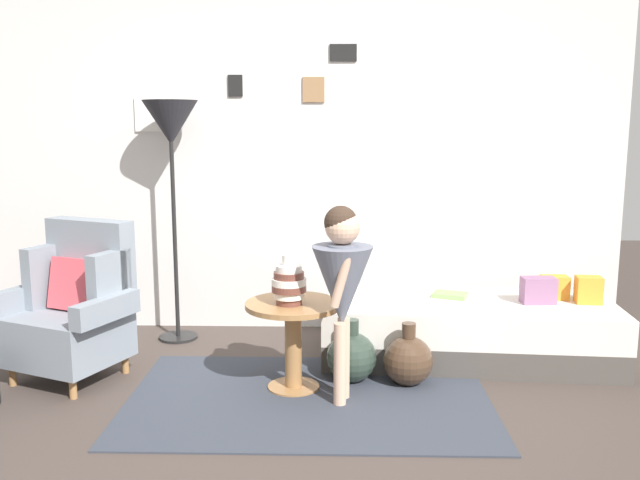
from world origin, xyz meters
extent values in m
plane|color=#423833|center=(0.00, 0.00, 0.00)|extent=(12.00, 12.00, 0.00)
cube|color=silver|center=(0.00, 1.95, 1.30)|extent=(4.80, 0.10, 2.60)
cube|color=olive|center=(0.08, 1.90, 1.81)|extent=(0.16, 0.02, 0.18)
cube|color=silver|center=(0.08, 1.89, 1.81)|extent=(0.12, 0.01, 0.14)
cube|color=black|center=(0.30, 1.90, 2.07)|extent=(0.20, 0.02, 0.12)
cube|color=slate|center=(0.30, 1.89, 2.07)|extent=(0.15, 0.01, 0.09)
cube|color=white|center=(-1.14, 1.90, 1.63)|extent=(0.22, 0.02, 0.25)
cube|color=gray|center=(-1.14, 1.89, 1.63)|extent=(0.17, 0.01, 0.19)
cube|color=black|center=(-0.50, 1.90, 1.84)|extent=(0.11, 0.02, 0.16)
cube|color=gray|center=(-0.50, 1.89, 1.84)|extent=(0.08, 0.01, 0.12)
cube|color=#333842|center=(0.10, 0.49, 0.01)|extent=(2.07, 1.36, 0.01)
cylinder|color=#9E7042|center=(-1.70, 0.65, 0.06)|extent=(0.04, 0.04, 0.12)
cylinder|color=#9E7042|center=(-1.26, 0.46, 0.06)|extent=(0.04, 0.04, 0.12)
cylinder|color=#9E7042|center=(-1.53, 1.06, 0.06)|extent=(0.04, 0.04, 0.12)
cylinder|color=#9E7042|center=(-1.08, 0.88, 0.06)|extent=(0.04, 0.04, 0.12)
cube|color=gray|center=(-1.39, 0.76, 0.27)|extent=(0.77, 0.75, 0.30)
cube|color=gray|center=(-1.30, 0.98, 0.70)|extent=(0.61, 0.36, 0.55)
cube|color=gray|center=(-1.59, 0.95, 0.61)|extent=(0.19, 0.31, 0.39)
cube|color=gray|center=(-1.12, 0.75, 0.61)|extent=(0.19, 0.31, 0.39)
cube|color=gray|center=(-1.70, 0.87, 0.49)|extent=(0.28, 0.50, 0.14)
cube|color=gray|center=(-1.10, 0.62, 0.49)|extent=(0.28, 0.50, 0.14)
cube|color=#D64C56|center=(-1.35, 0.85, 0.58)|extent=(0.40, 0.29, 0.33)
cube|color=#4C4742|center=(1.14, 1.20, 0.09)|extent=(1.95, 0.94, 0.18)
cube|color=silver|center=(1.14, 1.20, 0.29)|extent=(1.95, 0.94, 0.22)
cube|color=orange|center=(1.91, 1.17, 0.49)|extent=(0.17, 0.14, 0.18)
cube|color=orange|center=(1.72, 1.27, 0.48)|extent=(0.17, 0.12, 0.16)
cube|color=gray|center=(1.58, 1.15, 0.49)|extent=(0.22, 0.13, 0.17)
cylinder|color=#9E7042|center=(0.00, 0.64, 0.01)|extent=(0.31, 0.31, 0.02)
cylinder|color=#9E7042|center=(0.00, 0.64, 0.26)|extent=(0.10, 0.10, 0.48)
cylinder|color=#9E7042|center=(0.00, 0.64, 0.52)|extent=(0.56, 0.56, 0.03)
cylinder|color=brown|center=(-0.02, 0.60, 0.55)|extent=(0.15, 0.15, 0.04)
cylinder|color=white|center=(-0.02, 0.60, 0.59)|extent=(0.18, 0.18, 0.04)
cylinder|color=brown|center=(-0.02, 0.60, 0.63)|extent=(0.20, 0.20, 0.04)
cylinder|color=white|center=(-0.02, 0.60, 0.67)|extent=(0.20, 0.20, 0.04)
cylinder|color=brown|center=(-0.02, 0.60, 0.70)|extent=(0.18, 0.18, 0.04)
cylinder|color=white|center=(-0.02, 0.60, 0.74)|extent=(0.15, 0.15, 0.04)
cylinder|color=white|center=(-0.02, 0.60, 0.79)|extent=(0.07, 0.07, 0.06)
cylinder|color=black|center=(-0.91, 1.58, 0.01)|extent=(0.28, 0.28, 0.02)
cylinder|color=black|center=(-0.91, 1.58, 0.83)|extent=(0.03, 0.03, 1.63)
cone|color=#232328|center=(-0.91, 1.58, 1.57)|extent=(0.39, 0.39, 0.31)
cylinder|color=#D8AD8E|center=(0.27, 0.40, 0.24)|extent=(0.07, 0.07, 0.48)
cylinder|color=#D8AD8E|center=(0.30, 0.50, 0.24)|extent=(0.07, 0.07, 0.48)
cone|color=slate|center=(0.29, 0.45, 0.67)|extent=(0.34, 0.34, 0.45)
cylinder|color=slate|center=(0.29, 0.45, 0.82)|extent=(0.17, 0.17, 0.17)
cylinder|color=#D8AD8E|center=(0.28, 0.33, 0.74)|extent=(0.13, 0.08, 0.31)
cylinder|color=#D8AD8E|center=(0.33, 0.57, 0.74)|extent=(0.13, 0.08, 0.31)
sphere|color=#D8AD8E|center=(0.29, 0.45, 1.01)|extent=(0.19, 0.19, 0.19)
sphere|color=#38281E|center=(0.28, 0.45, 1.03)|extent=(0.18, 0.18, 0.18)
cube|color=#82B061|center=(1.03, 1.30, 0.42)|extent=(0.26, 0.23, 0.03)
sphere|color=#2D3D33|center=(0.35, 0.77, 0.15)|extent=(0.31, 0.31, 0.31)
cylinder|color=#2D3D33|center=(0.35, 0.77, 0.35)|extent=(0.09, 0.09, 0.09)
sphere|color=#473323|center=(0.69, 0.73, 0.15)|extent=(0.30, 0.30, 0.30)
cylinder|color=#473323|center=(0.69, 0.73, 0.34)|extent=(0.08, 0.08, 0.09)
camera|label=1|loc=(0.25, -3.18, 1.55)|focal=37.92mm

